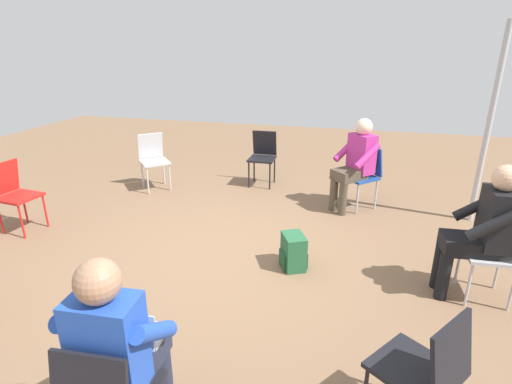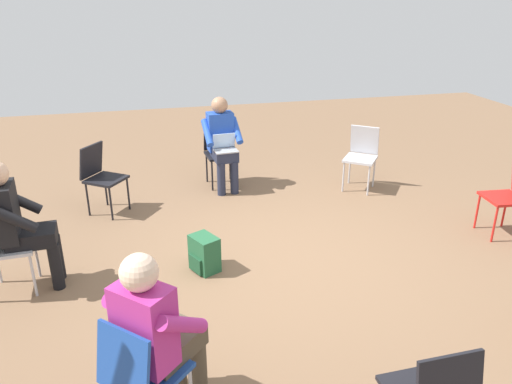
% 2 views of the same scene
% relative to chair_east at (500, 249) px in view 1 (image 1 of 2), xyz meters
% --- Properties ---
extents(ground_plane, '(14.45, 14.45, 0.00)m').
position_rel_chair_east_xyz_m(ground_plane, '(-2.54, 0.10, -0.50)').
color(ground_plane, brown).
extents(chair_east, '(0.46, 0.42, 0.85)m').
position_rel_chair_east_xyz_m(chair_east, '(0.00, 0.00, 0.00)').
color(chair_east, '#B7B7BC').
rests_on(chair_east, ground).
extents(chair_northwest, '(0.58, 0.59, 0.85)m').
position_rel_chair_east_xyz_m(chair_northwest, '(-4.31, 1.89, 0.00)').
color(chair_northwest, '#B7B7BC').
rests_on(chair_northwest, ground).
extents(chair_west, '(0.47, 0.44, 0.85)m').
position_rel_chair_east_xyz_m(chair_west, '(-5.17, 0.09, 0.00)').
color(chair_west, red).
rests_on(chair_west, ground).
extents(chair_southeast, '(0.58, 0.57, 0.85)m').
position_rel_chair_east_xyz_m(chair_southeast, '(-0.79, -1.59, 0.00)').
color(chair_southeast, black).
rests_on(chair_southeast, ground).
extents(chair_north, '(0.41, 0.44, 0.85)m').
position_rel_chair_east_xyz_m(chair_north, '(-2.71, 2.50, 0.00)').
color(chair_north, black).
rests_on(chair_north, ground).
extents(chair_northeast, '(0.58, 0.58, 0.85)m').
position_rel_chair_east_xyz_m(chair_northeast, '(-1.15, 1.92, 0.00)').
color(chair_northeast, '#1E4799').
rests_on(chair_northeast, ground).
extents(person_with_laptop, '(0.52, 0.54, 1.24)m').
position_rel_chair_east_xyz_m(person_with_laptop, '(-2.36, -2.04, 0.20)').
color(person_with_laptop, '#23283D').
rests_on(person_with_laptop, ground).
extents(person_in_black, '(0.54, 0.51, 1.24)m').
position_rel_chair_east_xyz_m(person_in_black, '(-0.17, -0.01, 0.20)').
color(person_in_black, black).
rests_on(person_in_black, ground).
extents(person_in_magenta, '(0.63, 0.63, 1.24)m').
position_rel_chair_east_xyz_m(person_in_magenta, '(-1.27, 1.80, 0.20)').
color(person_in_magenta, '#4C4233').
rests_on(person_in_magenta, ground).
extents(backpack_near_laptop_user, '(0.31, 0.34, 0.36)m').
position_rel_chair_east_xyz_m(backpack_near_laptop_user, '(-1.79, 0.07, -0.34)').
color(backpack_near_laptop_user, '#235B38').
rests_on(backpack_near_laptop_user, ground).
extents(tent_pole_near, '(0.07, 0.07, 2.40)m').
position_rel_chair_east_xyz_m(tent_pole_near, '(0.23, 1.81, 0.70)').
color(tent_pole_near, '#B2B2B7').
rests_on(tent_pole_near, ground).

